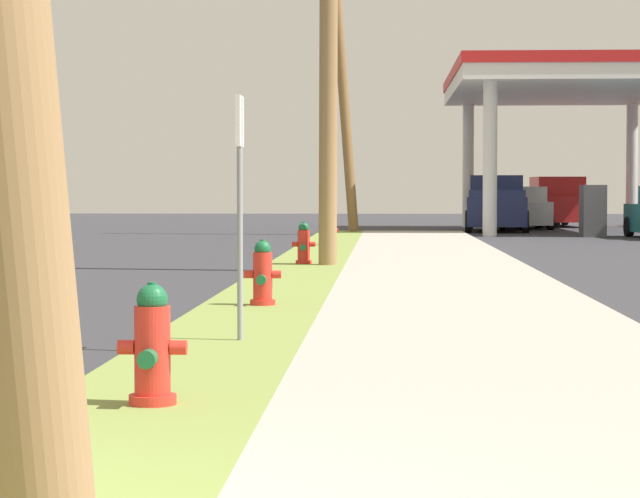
{
  "coord_description": "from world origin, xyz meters",
  "views": [
    {
      "loc": [
        2.11,
        -4.54,
        1.42
      ],
      "look_at": [
        1.27,
        13.01,
        0.67
      ],
      "focal_mm": 76.51,
      "sensor_mm": 36.0,
      "label": 1
    }
  ],
  "objects_px": {
    "street_sign_post": "(240,166)",
    "car_white_by_near_pump": "(522,209)",
    "utility_pole_background": "(343,85)",
    "fire_hydrant_nearest": "(152,351)",
    "truck_red_on_apron": "(553,203)",
    "fire_hydrant_third": "(304,245)",
    "fire_hydrant_fourth": "(330,231)",
    "fire_hydrant_second": "(263,276)",
    "truck_navy_at_forecourt": "(496,205)"
  },
  "relations": [
    {
      "from": "fire_hydrant_nearest",
      "to": "fire_hydrant_second",
      "type": "height_order",
      "value": "same"
    },
    {
      "from": "fire_hydrant_nearest",
      "to": "utility_pole_background",
      "type": "relative_size",
      "value": 0.08
    },
    {
      "from": "truck_navy_at_forecourt",
      "to": "fire_hydrant_fourth",
      "type": "bearing_deg",
      "value": -108.79
    },
    {
      "from": "car_white_by_near_pump",
      "to": "fire_hydrant_third",
      "type": "bearing_deg",
      "value": -103.58
    },
    {
      "from": "car_white_by_near_pump",
      "to": "truck_navy_at_forecourt",
      "type": "height_order",
      "value": "truck_navy_at_forecourt"
    },
    {
      "from": "fire_hydrant_second",
      "to": "fire_hydrant_third",
      "type": "bearing_deg",
      "value": 90.39
    },
    {
      "from": "utility_pole_background",
      "to": "street_sign_post",
      "type": "distance_m",
      "value": 32.12
    },
    {
      "from": "street_sign_post",
      "to": "fire_hydrant_third",
      "type": "bearing_deg",
      "value": 90.88
    },
    {
      "from": "utility_pole_background",
      "to": "truck_navy_at_forecourt",
      "type": "xyz_separation_m",
      "value": [
        5.28,
        4.52,
        -3.91
      ]
    },
    {
      "from": "street_sign_post",
      "to": "truck_red_on_apron",
      "type": "distance_m",
      "value": 43.84
    },
    {
      "from": "fire_hydrant_nearest",
      "to": "fire_hydrant_third",
      "type": "xyz_separation_m",
      "value": [
        -0.04,
        16.02,
        0.0
      ]
    },
    {
      "from": "truck_navy_at_forecourt",
      "to": "truck_red_on_apron",
      "type": "distance_m",
      "value": 7.19
    },
    {
      "from": "car_white_by_near_pump",
      "to": "fire_hydrant_nearest",
      "type": "bearing_deg",
      "value": -98.59
    },
    {
      "from": "fire_hydrant_nearest",
      "to": "truck_navy_at_forecourt",
      "type": "relative_size",
      "value": 0.13
    },
    {
      "from": "fire_hydrant_nearest",
      "to": "street_sign_post",
      "type": "relative_size",
      "value": 0.35
    },
    {
      "from": "street_sign_post",
      "to": "fire_hydrant_fourth",
      "type": "bearing_deg",
      "value": 90.22
    },
    {
      "from": "fire_hydrant_third",
      "to": "car_white_by_near_pump",
      "type": "bearing_deg",
      "value": 76.42
    },
    {
      "from": "truck_red_on_apron",
      "to": "fire_hydrant_fourth",
      "type": "bearing_deg",
      "value": -109.99
    },
    {
      "from": "street_sign_post",
      "to": "truck_navy_at_forecourt",
      "type": "xyz_separation_m",
      "value": [
        5.17,
        36.48,
        -0.72
      ]
    },
    {
      "from": "fire_hydrant_third",
      "to": "truck_navy_at_forecourt",
      "type": "bearing_deg",
      "value": 77.42
    },
    {
      "from": "fire_hydrant_third",
      "to": "street_sign_post",
      "type": "distance_m",
      "value": 12.48
    },
    {
      "from": "fire_hydrant_third",
      "to": "fire_hydrant_second",
      "type": "bearing_deg",
      "value": -89.61
    },
    {
      "from": "street_sign_post",
      "to": "utility_pole_background",
      "type": "bearing_deg",
      "value": 90.2
    },
    {
      "from": "street_sign_post",
      "to": "car_white_by_near_pump",
      "type": "distance_m",
      "value": 40.16
    },
    {
      "from": "fire_hydrant_nearest",
      "to": "utility_pole_background",
      "type": "distance_m",
      "value": 35.82
    },
    {
      "from": "fire_hydrant_second",
      "to": "truck_navy_at_forecourt",
      "type": "bearing_deg",
      "value": 80.82
    },
    {
      "from": "fire_hydrant_nearest",
      "to": "truck_red_on_apron",
      "type": "bearing_deg",
      "value": 80.16
    },
    {
      "from": "fire_hydrant_second",
      "to": "fire_hydrant_nearest",
      "type": "bearing_deg",
      "value": -90.15
    },
    {
      "from": "fire_hydrant_third",
      "to": "fire_hydrant_fourth",
      "type": "distance_m",
      "value": 8.6
    },
    {
      "from": "fire_hydrant_fourth",
      "to": "car_white_by_near_pump",
      "type": "xyz_separation_m",
      "value": [
        6.47,
        18.61,
        0.28
      ]
    },
    {
      "from": "fire_hydrant_fourth",
      "to": "utility_pole_background",
      "type": "distance_m",
      "value": 11.77
    },
    {
      "from": "fire_hydrant_third",
      "to": "street_sign_post",
      "type": "bearing_deg",
      "value": -89.12
    },
    {
      "from": "fire_hydrant_third",
      "to": "fire_hydrant_fourth",
      "type": "xyz_separation_m",
      "value": [
        0.11,
        8.6,
        0.0
      ]
    },
    {
      "from": "car_white_by_near_pump",
      "to": "truck_navy_at_forecourt",
      "type": "xyz_separation_m",
      "value": [
        -1.21,
        -3.17,
        0.19
      ]
    },
    {
      "from": "utility_pole_background",
      "to": "fire_hydrant_second",
      "type": "bearing_deg",
      "value": -90.05
    },
    {
      "from": "fire_hydrant_fourth",
      "to": "truck_red_on_apron",
      "type": "distance_m",
      "value": 23.5
    },
    {
      "from": "fire_hydrant_nearest",
      "to": "fire_hydrant_fourth",
      "type": "relative_size",
      "value": 1.0
    },
    {
      "from": "fire_hydrant_second",
      "to": "truck_red_on_apron",
      "type": "xyz_separation_m",
      "value": [
        8.08,
        39.47,
        0.47
      ]
    },
    {
      "from": "street_sign_post",
      "to": "car_white_by_near_pump",
      "type": "bearing_deg",
      "value": 80.85
    },
    {
      "from": "utility_pole_background",
      "to": "fire_hydrant_fourth",
      "type": "bearing_deg",
      "value": -89.85
    },
    {
      "from": "fire_hydrant_nearest",
      "to": "fire_hydrant_second",
      "type": "distance_m",
      "value": 7.23
    },
    {
      "from": "fire_hydrant_fourth",
      "to": "truck_navy_at_forecourt",
      "type": "relative_size",
      "value": 0.13
    },
    {
      "from": "fire_hydrant_nearest",
      "to": "truck_red_on_apron",
      "type": "xyz_separation_m",
      "value": [
        8.1,
        46.71,
        0.47
      ]
    },
    {
      "from": "car_white_by_near_pump",
      "to": "truck_red_on_apron",
      "type": "relative_size",
      "value": 0.81
    },
    {
      "from": "fire_hydrant_third",
      "to": "truck_red_on_apron",
      "type": "xyz_separation_m",
      "value": [
        8.14,
        30.68,
        0.47
      ]
    },
    {
      "from": "truck_red_on_apron",
      "to": "fire_hydrant_third",
      "type": "bearing_deg",
      "value": -104.86
    },
    {
      "from": "fire_hydrant_fourth",
      "to": "fire_hydrant_nearest",
      "type": "bearing_deg",
      "value": -90.16
    },
    {
      "from": "utility_pole_background",
      "to": "street_sign_post",
      "type": "height_order",
      "value": "utility_pole_background"
    },
    {
      "from": "fire_hydrant_second",
      "to": "truck_red_on_apron",
      "type": "relative_size",
      "value": 0.13
    },
    {
      "from": "fire_hydrant_nearest",
      "to": "utility_pole_background",
      "type": "bearing_deg",
      "value": 89.93
    }
  ]
}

